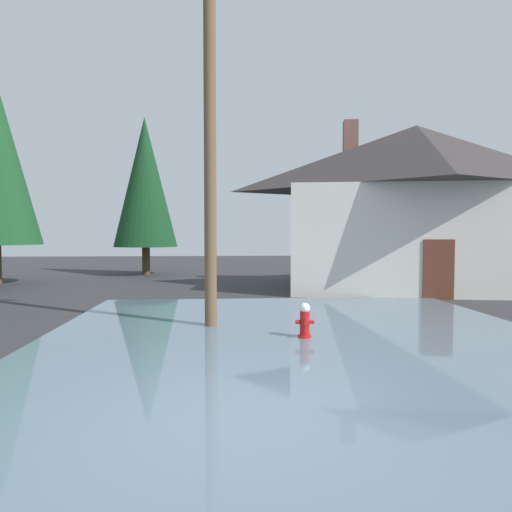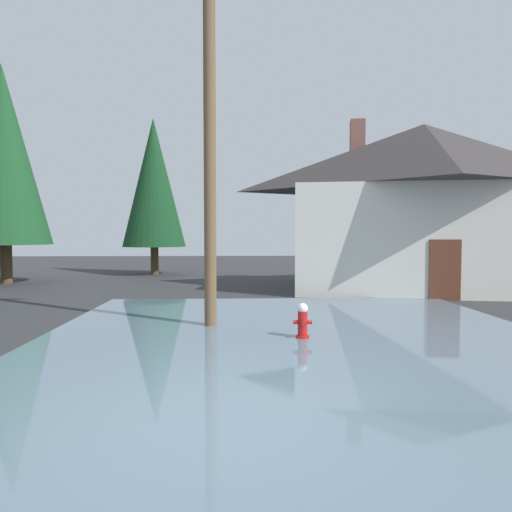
% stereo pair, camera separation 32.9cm
% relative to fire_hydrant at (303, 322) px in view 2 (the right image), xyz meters
% --- Properties ---
extents(ground_plane, '(80.00, 80.00, 0.10)m').
position_rel_fire_hydrant_xyz_m(ground_plane, '(-1.45, -3.95, -0.42)').
color(ground_plane, '#2D2D30').
extents(flood_puddle, '(10.72, 12.48, 0.05)m').
position_rel_fire_hydrant_xyz_m(flood_puddle, '(-0.07, -0.66, -0.35)').
color(flood_puddle, slate).
rests_on(flood_puddle, ground).
extents(lane_stop_bar, '(3.29, 0.57, 0.01)m').
position_rel_fire_hydrant_xyz_m(lane_stop_bar, '(-1.63, -5.45, -0.37)').
color(lane_stop_bar, silver).
rests_on(lane_stop_bar, ground).
extents(fire_hydrant, '(0.38, 0.33, 0.76)m').
position_rel_fire_hydrant_xyz_m(fire_hydrant, '(0.00, 0.00, 0.00)').
color(fire_hydrant, red).
rests_on(fire_hydrant, ground).
extents(utility_pole, '(1.60, 0.28, 8.48)m').
position_rel_fire_hydrant_xyz_m(utility_pole, '(-1.96, 1.31, 4.04)').
color(utility_pole, brown).
rests_on(utility_pole, ground).
extents(house, '(11.53, 8.32, 6.99)m').
position_rel_fire_hydrant_xyz_m(house, '(5.95, 8.27, 2.99)').
color(house, beige).
rests_on(house, ground).
extents(pine_tree_tall_left, '(3.84, 3.84, 9.59)m').
position_rel_fire_hydrant_xyz_m(pine_tree_tall_left, '(-11.55, 10.92, 5.27)').
color(pine_tree_tall_left, '#4C3823').
rests_on(pine_tree_tall_left, ground).
extents(pine_tree_mid_left, '(3.36, 3.36, 8.40)m').
position_rel_fire_hydrant_xyz_m(pine_tree_mid_left, '(-5.86, 15.17, 4.57)').
color(pine_tree_mid_left, '#4C3823').
rests_on(pine_tree_mid_left, ground).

